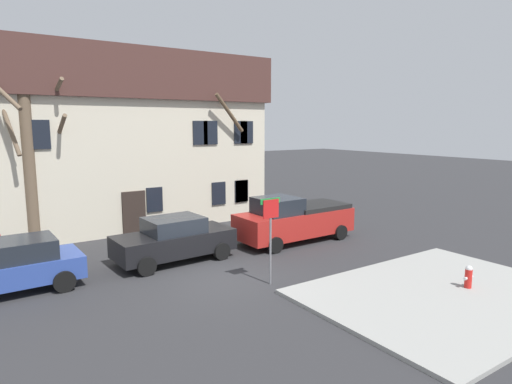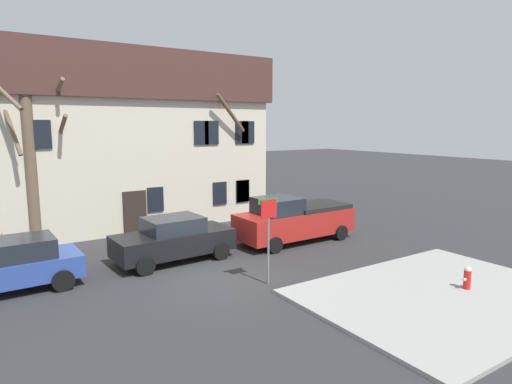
{
  "view_description": "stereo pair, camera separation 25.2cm",
  "coord_description": "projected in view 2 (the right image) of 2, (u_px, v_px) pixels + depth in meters",
  "views": [
    {
      "loc": [
        -6.83,
        -12.53,
        5.18
      ],
      "look_at": [
        3.58,
        3.01,
        2.3
      ],
      "focal_mm": 30.55,
      "sensor_mm": 36.0,
      "label": 1
    },
    {
      "loc": [
        -6.62,
        -12.67,
        5.18
      ],
      "look_at": [
        3.58,
        3.01,
        2.3
      ],
      "focal_mm": 30.55,
      "sensor_mm": 36.0,
      "label": 2
    }
  ],
  "objects": [
    {
      "name": "ground_plane",
      "position": [
        216.0,
        278.0,
        14.85
      ],
      "size": [
        120.0,
        120.0,
        0.0
      ],
      "primitive_type": "plane",
      "color": "#2D2D30"
    },
    {
      "name": "tree_bare_mid",
      "position": [
        221.0,
        150.0,
        23.27
      ],
      "size": [
        2.59,
        2.46,
        8.37
      ],
      "color": "brown",
      "rests_on": "ground_plane"
    },
    {
      "name": "bicycle_leaning",
      "position": [
        8.0,
        249.0,
        17.05
      ],
      "size": [
        1.68,
        0.58,
        1.03
      ],
      "color": "black",
      "rests_on": "ground_plane"
    },
    {
      "name": "tree_bare_near",
      "position": [
        30.0,
        155.0,
        18.05
      ],
      "size": [
        3.08,
        3.03,
        7.5
      ],
      "color": "brown",
      "rests_on": "ground_plane"
    },
    {
      "name": "fire_hydrant",
      "position": [
        467.0,
        277.0,
        13.55
      ],
      "size": [
        0.42,
        0.22,
        0.72
      ],
      "color": "red",
      "rests_on": "sidewalk_slab"
    },
    {
      "name": "car_black_sedan",
      "position": [
        174.0,
        239.0,
        16.69
      ],
      "size": [
        4.61,
        2.29,
        1.71
      ],
      "color": "black",
      "rests_on": "ground_plane"
    },
    {
      "name": "sidewalk_slab",
      "position": [
        442.0,
        295.0,
        13.24
      ],
      "size": [
        8.32,
        6.1,
        0.12
      ],
      "primitive_type": "cube",
      "color": "#999993",
      "rests_on": "ground_plane"
    },
    {
      "name": "pickup_truck_red",
      "position": [
        294.0,
        219.0,
        19.47
      ],
      "size": [
        5.54,
        2.33,
        2.08
      ],
      "color": "#AD231E",
      "rests_on": "ground_plane"
    },
    {
      "name": "street_sign_pole",
      "position": [
        269.0,
        225.0,
        14.02
      ],
      "size": [
        0.76,
        0.07,
        2.87
      ],
      "color": "slate",
      "rests_on": "ground_plane"
    },
    {
      "name": "car_blue_wagon",
      "position": [
        4.0,
        265.0,
        13.55
      ],
      "size": [
        4.51,
        2.2,
        1.65
      ],
      "color": "#2D4799",
      "rests_on": "ground_plane"
    },
    {
      "name": "building_main",
      "position": [
        112.0,
        139.0,
        22.88
      ],
      "size": [
        15.73,
        6.95,
        8.78
      ],
      "color": "beige",
      "rests_on": "ground_plane"
    }
  ]
}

